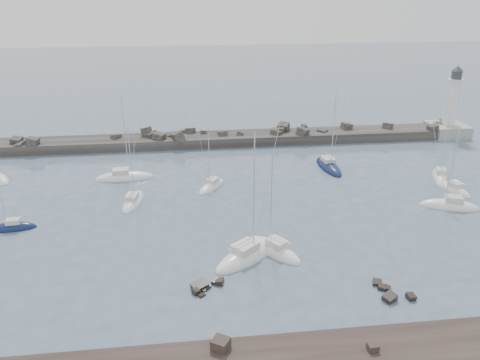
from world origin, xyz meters
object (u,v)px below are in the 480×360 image
Objects in this scene: sailboat_8 at (329,167)px; sailboat_9 at (449,206)px; sailboat_3 at (133,202)px; sailboat_2 at (12,228)px; sailboat_12 at (440,176)px; sailboat_4 at (124,178)px; sailboat_7 at (248,256)px; sailboat_5 at (274,250)px; lighthouse at (449,120)px; sailboat_10 at (453,190)px; sailboat_6 at (212,187)px.

sailboat_8 reaches higher than sailboat_9.
sailboat_2 is at bearing -157.59° from sailboat_3.
sailboat_3 is 1.03× the size of sailboat_12.
sailboat_9 is 1.12× the size of sailboat_12.
sailboat_2 is 19.48m from sailboat_4.
sailboat_4 is 29.94m from sailboat_7.
sailboat_5 is (19.29, -24.43, 0.01)m from sailboat_4.
sailboat_7 is 38.93m from sailboat_12.
sailboat_5 is (-43.28, -40.15, -2.94)m from lighthouse.
sailboat_12 is at bearing 80.76° from sailboat_10.
sailboat_7 is at bearing -19.34° from sailboat_2.
sailboat_5 is at bearing -16.35° from sailboat_2.
sailboat_8 reaches higher than sailboat_10.
lighthouse is 1.26× the size of sailboat_3.
sailboat_10 is at bearing -35.78° from sailboat_8.
sailboat_3 reaches higher than sailboat_6.
sailboat_4 is at bearing 160.54° from sailboat_9.
sailboat_4 is 1.27× the size of sailboat_12.
sailboat_4 is 31.12m from sailboat_5.
sailboat_5 is at bearing -73.05° from sailboat_6.
sailboat_6 reaches higher than sailboat_10.
sailboat_4 is 48.07m from sailboat_9.
sailboat_6 reaches higher than sailboat_2.
sailboat_9 is at bearing -0.82° from sailboat_2.
sailboat_7 is (14.04, -15.90, 0.02)m from sailboat_3.
sailboat_10 is 0.93× the size of sailboat_12.
sailboat_4 is 50.02m from sailboat_10.
sailboat_3 is at bearing 178.32° from sailboat_10.
sailboat_2 is at bearing -158.77° from sailboat_6.
sailboat_10 is (46.70, -1.37, 0.00)m from sailboat_3.
sailboat_6 is 36.30m from sailboat_12.
sailboat_9 is at bearing -8.89° from sailboat_3.
sailboat_7 reaches higher than sailboat_4.
sailboat_5 is 1.20× the size of sailboat_10.
sailboat_4 is at bearing 122.80° from sailboat_7.
sailboat_8 is (19.89, 5.81, 0.01)m from sailboat_6.
sailboat_7 is (16.22, -25.16, 0.01)m from sailboat_4.
sailboat_9 is at bearing -112.48° from sailboat_12.
sailboat_4 reaches higher than sailboat_3.
sailboat_5 is 35.92m from sailboat_12.
lighthouse is at bearing 58.65° from sailboat_12.
sailboat_12 is at bearing -19.89° from sailboat_8.
sailboat_6 is at bearing 171.34° from sailboat_10.
lighthouse reaches higher than sailboat_8.
sailboat_4 reaches higher than sailboat_8.
sailboat_8 is at bearing 125.88° from sailboat_9.
sailboat_2 is at bearing 163.65° from sailboat_5.
sailboat_8 is 1.11× the size of sailboat_9.
sailboat_7 is (2.78, -19.93, 0.02)m from sailboat_6.
sailboat_4 is (12.20, 15.19, 0.01)m from sailboat_2.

